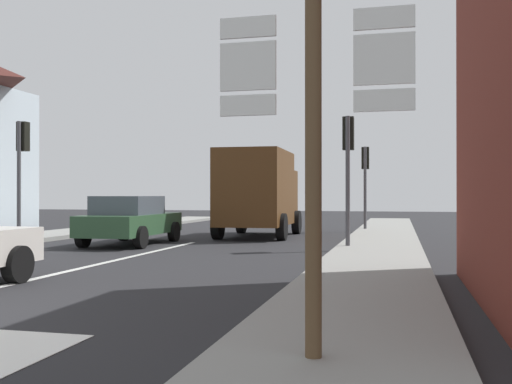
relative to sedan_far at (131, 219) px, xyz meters
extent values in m
plane|color=#232326|center=(1.61, -0.91, -0.76)|extent=(80.00, 80.00, 0.00)
cube|color=gray|center=(7.40, -2.91, -0.69)|extent=(2.23, 44.00, 0.14)
cube|color=silver|center=(1.61, -4.91, -0.75)|extent=(0.16, 12.00, 0.01)
cylinder|color=black|center=(1.62, -7.69, -0.44)|extent=(0.22, 0.64, 0.64)
cube|color=#2D5133|center=(0.00, 0.07, -0.14)|extent=(1.87, 4.25, 0.60)
cube|color=#47515B|center=(0.01, -0.18, 0.43)|extent=(1.61, 2.14, 0.55)
cylinder|color=black|center=(-0.91, 1.39, -0.44)|extent=(0.24, 0.65, 0.64)
cylinder|color=black|center=(0.83, 1.44, -0.44)|extent=(0.24, 0.65, 0.64)
cylinder|color=black|center=(-0.84, -1.31, -0.44)|extent=(0.24, 0.65, 0.64)
cylinder|color=black|center=(0.91, -1.26, -0.44)|extent=(0.24, 0.65, 0.64)
cube|color=#4C2D14|center=(3.03, 3.58, 0.99)|extent=(2.29, 3.76, 2.60)
cube|color=#4C2D14|center=(2.97, 6.08, 0.69)|extent=(2.12, 1.35, 2.00)
cube|color=#47515B|center=(2.96, 6.13, 1.49)|extent=(1.76, 0.15, 0.70)
cylinder|color=black|center=(1.87, 6.00, -0.31)|extent=(0.30, 0.91, 0.90)
cylinder|color=black|center=(4.07, 6.06, -0.31)|extent=(0.30, 0.91, 0.90)
cylinder|color=black|center=(1.95, 2.60, -0.31)|extent=(0.30, 0.91, 0.90)
cylinder|color=black|center=(4.15, 2.66, -0.31)|extent=(0.30, 0.91, 0.90)
cylinder|color=brown|center=(7.23, -11.57, 0.84)|extent=(0.14, 0.14, 3.20)
cube|color=white|center=(6.65, -11.52, 2.20)|extent=(0.50, 0.03, 0.18)
cube|color=black|center=(6.65, -11.50, 2.20)|extent=(0.43, 0.01, 0.13)
cube|color=white|center=(6.65, -11.52, 1.86)|extent=(0.50, 0.03, 0.42)
cube|color=black|center=(6.65, -11.50, 1.86)|extent=(0.43, 0.01, 0.32)
cube|color=white|center=(6.65, -11.52, 1.52)|extent=(0.50, 0.03, 0.18)
cube|color=black|center=(6.65, -11.50, 1.52)|extent=(0.43, 0.01, 0.13)
cube|color=white|center=(7.81, -11.52, 2.20)|extent=(0.50, 0.03, 0.18)
cube|color=black|center=(7.81, -11.50, 2.20)|extent=(0.43, 0.01, 0.13)
cube|color=white|center=(7.81, -11.52, 1.86)|extent=(0.50, 0.03, 0.42)
cube|color=black|center=(7.81, -11.50, 1.86)|extent=(0.43, 0.01, 0.32)
cube|color=white|center=(7.81, -11.52, 1.52)|extent=(0.50, 0.03, 0.18)
cube|color=black|center=(7.81, -11.50, 1.52)|extent=(0.43, 0.01, 0.13)
cylinder|color=#47474C|center=(-3.35, -0.72, 1.12)|extent=(0.12, 0.12, 3.76)
cube|color=black|center=(-3.35, -0.52, 2.55)|extent=(0.30, 0.28, 0.90)
sphere|color=red|center=(-3.35, -0.38, 2.82)|extent=(0.18, 0.18, 0.18)
sphere|color=#3C2303|center=(-3.35, -0.38, 2.54)|extent=(0.18, 0.18, 0.18)
sphere|color=black|center=(-3.35, -0.38, 2.26)|extent=(0.18, 0.18, 0.18)
cylinder|color=#47474C|center=(6.58, -0.48, 1.06)|extent=(0.12, 0.12, 3.63)
cube|color=black|center=(6.58, -0.28, 2.42)|extent=(0.30, 0.28, 0.90)
sphere|color=red|center=(6.58, -0.14, 2.69)|extent=(0.18, 0.18, 0.18)
sphere|color=#3C2303|center=(6.58, -0.14, 2.41)|extent=(0.18, 0.18, 0.18)
sphere|color=black|center=(6.58, -0.14, 2.13)|extent=(0.18, 0.18, 0.18)
cylinder|color=#47474C|center=(6.58, 7.83, 0.97)|extent=(0.12, 0.12, 3.47)
cube|color=black|center=(6.58, 8.03, 2.26)|extent=(0.30, 0.28, 0.90)
sphere|color=red|center=(6.58, 8.17, 2.53)|extent=(0.18, 0.18, 0.18)
sphere|color=#3C2303|center=(6.58, 8.17, 2.25)|extent=(0.18, 0.18, 0.18)
sphere|color=black|center=(6.58, 8.17, 1.97)|extent=(0.18, 0.18, 0.18)
camera|label=1|loc=(7.93, -16.49, 0.74)|focal=41.42mm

